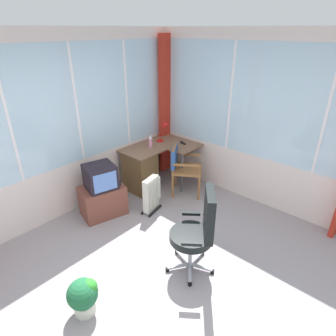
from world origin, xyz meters
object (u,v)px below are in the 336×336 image
space_heater (152,194)px  potted_plant (84,295)px  tv_on_stand (102,193)px  desk_lamp (165,128)px  office_chair (199,228)px  desk (142,168)px  tv_remote (183,143)px  wooden_armchair (180,163)px  spray_bottle (150,141)px

space_heater → potted_plant: 1.93m
tv_on_stand → desk_lamp: bearing=4.9°
office_chair → desk: bearing=64.6°
tv_remote → office_chair: bearing=-113.0°
desk → office_chair: bearing=-115.4°
desk_lamp → office_chair: 2.44m
desk → potted_plant: 2.55m
wooden_armchair → desk: bearing=121.7°
desk → wooden_armchair: size_ratio=1.45×
tv_remote → wooden_armchair: size_ratio=0.18×
desk → spray_bottle: bearing=-1.4°
spray_bottle → tv_on_stand: (-1.16, -0.11, -0.48)m
desk_lamp → potted_plant: 3.17m
tv_remote → tv_on_stand: 1.73m
office_chair → potted_plant: (-1.24, 0.48, -0.36)m
desk_lamp → tv_on_stand: bearing=-175.1°
tv_remote → tv_on_stand: bearing=-163.9°
potted_plant → desk_lamp: bearing=27.2°
desk → potted_plant: bearing=-146.9°
desk → desk_lamp: size_ratio=3.34×
potted_plant → office_chair: bearing=-21.2°
spray_bottle → potted_plant: size_ratio=0.53×
desk_lamp → potted_plant: bearing=-152.8°
desk → wooden_armchair: 0.69m
office_chair → tv_remote: bearing=43.8°
tv_on_stand → potted_plant: (-1.19, -1.27, -0.14)m
office_chair → potted_plant: size_ratio=2.60×
tv_remote → spray_bottle: size_ratio=0.69×
tv_remote → office_chair: size_ratio=0.14×
desk → desk_lamp: 0.84m
tv_remote → wooden_armchair: wooden_armchair is taller
desk → tv_on_stand: tv_on_stand is taller
wooden_armchair → tv_on_stand: bearing=160.5°
tv_remote → space_heater: size_ratio=0.26×
desk → tv_remote: bearing=-23.9°
spray_bottle → space_heater: (-0.59, -0.60, -0.55)m
office_chair → space_heater: office_chair is taller
desk → desk_lamp: (0.61, 0.02, 0.58)m
tv_remote → desk: bearing=179.3°
spray_bottle → potted_plant: 2.79m
tv_on_stand → office_chair: bearing=-88.2°
office_chair → potted_plant: office_chair is taller
desk_lamp → tv_remote: 0.43m
spray_bottle → tv_remote: bearing=-31.9°
spray_bottle → office_chair: size_ratio=0.20×
desk_lamp → wooden_armchair: desk_lamp is taller
spray_bottle → office_chair: office_chair is taller
tv_on_stand → space_heater: (0.57, -0.49, -0.08)m
spray_bottle → potted_plant: (-2.35, -1.38, -0.61)m
potted_plant → spray_bottle: bearing=30.5°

